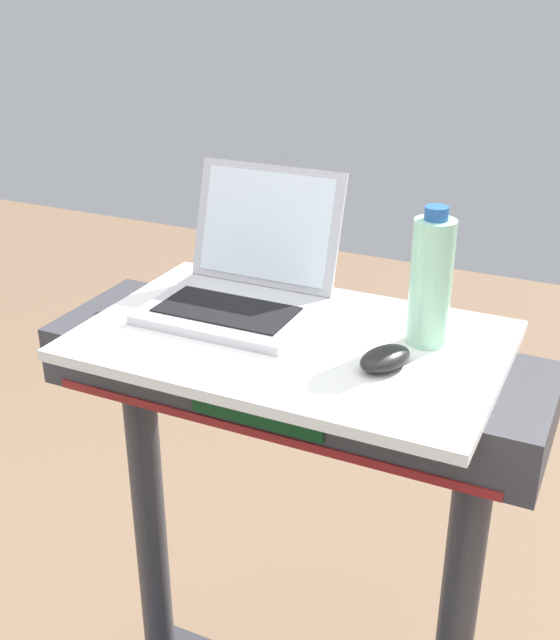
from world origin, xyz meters
The scene contains 4 objects.
desk_board centered at (0.00, 0.70, 1.07)m, with size 0.73×0.47×0.02m, color white.
laptop centered at (-0.14, 0.78, 1.13)m, with size 0.30×0.30×0.24m.
computer_mouse centered at (0.18, 0.65, 1.10)m, with size 0.06×0.10×0.03m, color black.
water_bottle centered at (0.22, 0.77, 1.20)m, with size 0.07×0.07×0.24m.
Camera 1 is at (0.51, -0.43, 1.68)m, focal length 44.20 mm.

